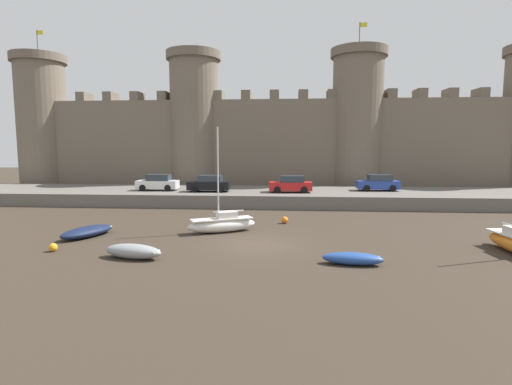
# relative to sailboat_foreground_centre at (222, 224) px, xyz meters

# --- Properties ---
(ground_plane) EXTENTS (160.00, 160.00, 0.00)m
(ground_plane) POSITION_rel_sailboat_foreground_centre_xyz_m (2.61, -3.15, -0.57)
(ground_plane) COLOR #382D23
(quay_road) EXTENTS (71.51, 10.00, 1.21)m
(quay_road) POSITION_rel_sailboat_foreground_centre_xyz_m (2.61, 14.63, 0.03)
(quay_road) COLOR #666059
(quay_road) RESTS_ON ground
(castle) EXTENTS (66.14, 6.63, 20.08)m
(castle) POSITION_rel_sailboat_foreground_centre_xyz_m (2.61, 23.77, 6.80)
(castle) COLOR #706354
(castle) RESTS_ON ground
(sailboat_foreground_centre) EXTENTS (4.69, 3.11, 6.88)m
(sailboat_foreground_centre) POSITION_rel_sailboat_foreground_centre_xyz_m (0.00, 0.00, 0.00)
(sailboat_foreground_centre) COLOR silver
(sailboat_foreground_centre) RESTS_ON ground
(rowboat_midflat_centre) EXTENTS (3.26, 1.70, 0.73)m
(rowboat_midflat_centre) POSITION_rel_sailboat_foreground_centre_xyz_m (-3.46, -6.52, -0.19)
(rowboat_midflat_centre) COLOR gray
(rowboat_midflat_centre) RESTS_ON ground
(rowboat_foreground_right) EXTENTS (2.97, 1.26, 0.59)m
(rowboat_foreground_right) POSITION_rel_sailboat_foreground_centre_xyz_m (7.42, -6.73, -0.26)
(rowboat_foreground_right) COLOR #234793
(rowboat_foreground_right) RESTS_ON ground
(rowboat_midflat_right) EXTENTS (2.81, 4.04, 0.66)m
(rowboat_midflat_right) POSITION_rel_sailboat_foreground_centre_xyz_m (-8.20, -2.02, -0.23)
(rowboat_midflat_right) COLOR #141E3D
(rowboat_midflat_right) RESTS_ON ground
(mooring_buoy_mid_mud) EXTENTS (0.51, 0.51, 0.51)m
(mooring_buoy_mid_mud) POSITION_rel_sailboat_foreground_centre_xyz_m (4.08, 3.35, -0.32)
(mooring_buoy_mid_mud) COLOR orange
(mooring_buoy_mid_mud) RESTS_ON ground
(mooring_buoy_near_channel) EXTENTS (0.45, 0.45, 0.45)m
(mooring_buoy_near_channel) POSITION_rel_sailboat_foreground_centre_xyz_m (-8.28, -5.57, -0.35)
(mooring_buoy_near_channel) COLOR orange
(mooring_buoy_near_channel) RESTS_ON ground
(car_quay_centre_east) EXTENTS (4.13, 1.95, 1.62)m
(car_quay_centre_east) POSITION_rel_sailboat_foreground_centre_xyz_m (4.58, 12.99, 1.42)
(car_quay_centre_east) COLOR red
(car_quay_centre_east) RESTS_ON quay_road
(car_quay_centre_west) EXTENTS (4.13, 1.95, 1.62)m
(car_quay_centre_west) POSITION_rel_sailboat_foreground_centre_xyz_m (-8.82, 13.64, 1.42)
(car_quay_centre_west) COLOR silver
(car_quay_centre_west) RESTS_ON quay_road
(car_quay_west) EXTENTS (4.13, 1.95, 1.62)m
(car_quay_west) POSITION_rel_sailboat_foreground_centre_xyz_m (13.35, 15.12, 1.42)
(car_quay_west) COLOR #263F99
(car_quay_west) RESTS_ON quay_road
(car_quay_east) EXTENTS (4.13, 1.95, 1.62)m
(car_quay_east) POSITION_rel_sailboat_foreground_centre_xyz_m (-3.43, 12.94, 1.42)
(car_quay_east) COLOR black
(car_quay_east) RESTS_ON quay_road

